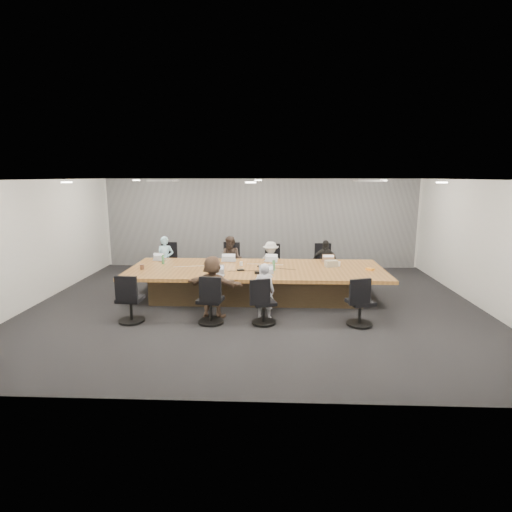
{
  "coord_description": "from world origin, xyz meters",
  "views": [
    {
      "loc": [
        0.38,
        -8.69,
        2.87
      ],
      "look_at": [
        0.0,
        0.4,
        1.05
      ],
      "focal_mm": 28.0,
      "sensor_mm": 36.0,
      "label": 1
    }
  ],
  "objects_px": {
    "person_5": "(213,287)",
    "chair_6": "(264,306)",
    "chair_7": "(360,306)",
    "person_6": "(264,291)",
    "stapler": "(258,273)",
    "chair_1": "(233,265)",
    "person_3": "(325,262)",
    "laptop_5": "(216,276)",
    "bottle_green_right": "(274,265)",
    "chair_5": "(211,304)",
    "conference_table": "(256,282)",
    "chair_3": "(323,266)",
    "laptop_6": "(265,276)",
    "person_2": "(271,263)",
    "chair_4": "(131,303)",
    "chair_2": "(271,266)",
    "laptop_0": "(160,260)",
    "person_1": "(231,260)",
    "laptop_1": "(229,260)",
    "laptop_3": "(328,261)",
    "mug_brown": "(142,267)",
    "person_0": "(165,260)",
    "snack_packet": "(370,269)",
    "chair_0": "(169,264)",
    "bottle_green_left": "(163,260)",
    "laptop_2": "(271,261)",
    "bottle_clear": "(214,264)",
    "canvas_bag": "(331,264)"
  },
  "relations": [
    {
      "from": "person_5",
      "to": "chair_6",
      "type": "bearing_deg",
      "value": 174.8
    },
    {
      "from": "chair_6",
      "to": "chair_7",
      "type": "relative_size",
      "value": 0.94
    },
    {
      "from": "person_6",
      "to": "stapler",
      "type": "bearing_deg",
      "value": -69.06
    },
    {
      "from": "person_6",
      "to": "chair_1",
      "type": "bearing_deg",
      "value": -62.87
    },
    {
      "from": "person_3",
      "to": "laptop_5",
      "type": "relative_size",
      "value": 3.63
    },
    {
      "from": "person_6",
      "to": "bottle_green_right",
      "type": "relative_size",
      "value": 4.85
    },
    {
      "from": "chair_5",
      "to": "bottle_green_right",
      "type": "relative_size",
      "value": 3.36
    },
    {
      "from": "chair_6",
      "to": "conference_table",
      "type": "bearing_deg",
      "value": 78.94
    },
    {
      "from": "chair_3",
      "to": "person_5",
      "type": "distance_m",
      "value": 4.03
    },
    {
      "from": "chair_1",
      "to": "laptop_6",
      "type": "height_order",
      "value": "chair_1"
    },
    {
      "from": "chair_6",
      "to": "person_2",
      "type": "relative_size",
      "value": 0.64
    },
    {
      "from": "chair_3",
      "to": "laptop_5",
      "type": "height_order",
      "value": "chair_3"
    },
    {
      "from": "conference_table",
      "to": "chair_4",
      "type": "height_order",
      "value": "chair_4"
    },
    {
      "from": "chair_2",
      "to": "chair_3",
      "type": "xyz_separation_m",
      "value": [
        1.45,
        0.0,
        0.02
      ]
    },
    {
      "from": "laptop_0",
      "to": "laptop_5",
      "type": "relative_size",
      "value": 0.87
    },
    {
      "from": "person_1",
      "to": "laptop_5",
      "type": "height_order",
      "value": "person_1"
    },
    {
      "from": "chair_3",
      "to": "laptop_1",
      "type": "xyz_separation_m",
      "value": [
        -2.52,
        -0.9,
        0.33
      ]
    },
    {
      "from": "conference_table",
      "to": "chair_4",
      "type": "bearing_deg",
      "value": -145.06
    },
    {
      "from": "person_6",
      "to": "laptop_3",
      "type": "bearing_deg",
      "value": -116.27
    },
    {
      "from": "mug_brown",
      "to": "person_2",
      "type": "bearing_deg",
      "value": 28.27
    },
    {
      "from": "chair_1",
      "to": "person_0",
      "type": "bearing_deg",
      "value": 23.06
    },
    {
      "from": "chair_6",
      "to": "person_5",
      "type": "distance_m",
      "value": 1.15
    },
    {
      "from": "stapler",
      "to": "snack_packet",
      "type": "distance_m",
      "value": 2.63
    },
    {
      "from": "person_1",
      "to": "laptop_0",
      "type": "bearing_deg",
      "value": -150.8
    },
    {
      "from": "chair_0",
      "to": "laptop_0",
      "type": "bearing_deg",
      "value": 97.96
    },
    {
      "from": "chair_2",
      "to": "person_2",
      "type": "height_order",
      "value": "person_2"
    },
    {
      "from": "chair_2",
      "to": "person_5",
      "type": "bearing_deg",
      "value": 55.5
    },
    {
      "from": "chair_1",
      "to": "person_0",
      "type": "distance_m",
      "value": 1.85
    },
    {
      "from": "person_2",
      "to": "bottle_green_left",
      "type": "xyz_separation_m",
      "value": [
        -2.66,
        -1.0,
        0.28
      ]
    },
    {
      "from": "laptop_3",
      "to": "chair_7",
      "type": "bearing_deg",
      "value": 94.68
    },
    {
      "from": "person_6",
      "to": "snack_packet",
      "type": "height_order",
      "value": "person_6"
    },
    {
      "from": "chair_0",
      "to": "laptop_3",
      "type": "xyz_separation_m",
      "value": [
        4.33,
        -0.9,
        0.32
      ]
    },
    {
      "from": "chair_5",
      "to": "laptop_2",
      "type": "distance_m",
      "value": 2.78
    },
    {
      "from": "chair_2",
      "to": "person_2",
      "type": "relative_size",
      "value": 0.69
    },
    {
      "from": "bottle_clear",
      "to": "stapler",
      "type": "xyz_separation_m",
      "value": [
        1.08,
        -0.58,
        -0.07
      ]
    },
    {
      "from": "chair_1",
      "to": "canvas_bag",
      "type": "distance_m",
      "value": 2.95
    },
    {
      "from": "chair_7",
      "to": "person_6",
      "type": "distance_m",
      "value": 1.92
    },
    {
      "from": "conference_table",
      "to": "chair_7",
      "type": "relative_size",
      "value": 7.62
    },
    {
      "from": "chair_1",
      "to": "snack_packet",
      "type": "bearing_deg",
      "value": 164.2
    },
    {
      "from": "laptop_1",
      "to": "stapler",
      "type": "xyz_separation_m",
      "value": [
        0.8,
        -1.4,
        0.02
      ]
    },
    {
      "from": "person_1",
      "to": "laptop_3",
      "type": "bearing_deg",
      "value": -0.03
    },
    {
      "from": "chair_6",
      "to": "laptop_3",
      "type": "relative_size",
      "value": 2.46
    },
    {
      "from": "chair_3",
      "to": "person_2",
      "type": "distance_m",
      "value": 1.5
    },
    {
      "from": "person_1",
      "to": "laptop_6",
      "type": "relative_size",
      "value": 4.07
    },
    {
      "from": "person_6",
      "to": "bottle_green_right",
      "type": "xyz_separation_m",
      "value": [
        0.19,
        1.13,
        0.28
      ]
    },
    {
      "from": "chair_7",
      "to": "snack_packet",
      "type": "distance_m",
      "value": 1.74
    },
    {
      "from": "person_0",
      "to": "person_1",
      "type": "height_order",
      "value": "person_1"
    },
    {
      "from": "laptop_1",
      "to": "laptop_2",
      "type": "distance_m",
      "value": 1.06
    },
    {
      "from": "person_0",
      "to": "laptop_3",
      "type": "bearing_deg",
      "value": -6.76
    },
    {
      "from": "chair_5",
      "to": "laptop_2",
      "type": "height_order",
      "value": "chair_5"
    }
  ]
}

